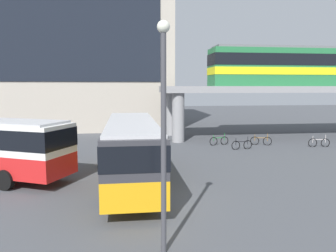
{
  "coord_description": "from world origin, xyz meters",
  "views": [
    {
      "loc": [
        -1.6,
        -13.31,
        4.94
      ],
      "look_at": [
        1.34,
        9.37,
        2.2
      ],
      "focal_mm": 34.94,
      "sensor_mm": 36.0,
      "label": 1
    }
  ],
  "objects_px": {
    "train": "(301,66)",
    "bicycle_silver": "(319,143)",
    "bus_main": "(132,145)",
    "station_building": "(38,44)",
    "bicycle_brown": "(261,141)",
    "pedestrian_near_building": "(157,141)",
    "bicycle_green": "(219,141)",
    "bicycle_black": "(242,145)"
  },
  "relations": [
    {
      "from": "station_building",
      "to": "bicycle_black",
      "type": "xyz_separation_m",
      "value": [
        19.75,
        -18.37,
        -9.82
      ]
    },
    {
      "from": "bus_main",
      "to": "bicycle_black",
      "type": "relative_size",
      "value": 6.21
    },
    {
      "from": "bus_main",
      "to": "bicycle_brown",
      "type": "xyz_separation_m",
      "value": [
        11.16,
        9.63,
        -1.63
      ]
    },
    {
      "from": "train",
      "to": "bus_main",
      "type": "xyz_separation_m",
      "value": [
        -17.09,
        -14.21,
        -4.98
      ]
    },
    {
      "from": "train",
      "to": "pedestrian_near_building",
      "type": "relative_size",
      "value": 10.52
    },
    {
      "from": "bicycle_black",
      "to": "pedestrian_near_building",
      "type": "xyz_separation_m",
      "value": [
        -6.76,
        -0.02,
        0.47
      ]
    },
    {
      "from": "bicycle_silver",
      "to": "bicycle_green",
      "type": "xyz_separation_m",
      "value": [
        -7.95,
        1.96,
        0.0
      ]
    },
    {
      "from": "train",
      "to": "bicycle_silver",
      "type": "bearing_deg",
      "value": -104.3
    },
    {
      "from": "bus_main",
      "to": "bicycle_black",
      "type": "xyz_separation_m",
      "value": [
        8.84,
        7.97,
        -1.63
      ]
    },
    {
      "from": "train",
      "to": "bicycle_brown",
      "type": "height_order",
      "value": "train"
    },
    {
      "from": "pedestrian_near_building",
      "to": "bicycle_green",
      "type": "bearing_deg",
      "value": 21.32
    },
    {
      "from": "bus_main",
      "to": "bicycle_brown",
      "type": "distance_m",
      "value": 14.83
    },
    {
      "from": "bicycle_brown",
      "to": "bicycle_green",
      "type": "xyz_separation_m",
      "value": [
        -3.56,
        0.47,
        0.0
      ]
    },
    {
      "from": "station_building",
      "to": "bicycle_silver",
      "type": "height_order",
      "value": "station_building"
    },
    {
      "from": "station_building",
      "to": "train",
      "type": "xyz_separation_m",
      "value": [
        28.01,
        -12.12,
        -3.2
      ]
    },
    {
      "from": "bicycle_black",
      "to": "bicycle_green",
      "type": "relative_size",
      "value": 1.01
    },
    {
      "from": "station_building",
      "to": "bicycle_green",
      "type": "bearing_deg",
      "value": -41.26
    },
    {
      "from": "station_building",
      "to": "bicycle_black",
      "type": "distance_m",
      "value": 28.7
    },
    {
      "from": "bicycle_brown",
      "to": "bus_main",
      "type": "bearing_deg",
      "value": -139.21
    },
    {
      "from": "bus_main",
      "to": "station_building",
      "type": "bearing_deg",
      "value": 112.51
    },
    {
      "from": "station_building",
      "to": "bus_main",
      "type": "xyz_separation_m",
      "value": [
        10.91,
        -26.33,
        -8.19
      ]
    },
    {
      "from": "bicycle_green",
      "to": "pedestrian_near_building",
      "type": "relative_size",
      "value": 1.0
    },
    {
      "from": "bicycle_silver",
      "to": "pedestrian_near_building",
      "type": "height_order",
      "value": "pedestrian_near_building"
    },
    {
      "from": "pedestrian_near_building",
      "to": "station_building",
      "type": "bearing_deg",
      "value": 125.25
    },
    {
      "from": "train",
      "to": "bicycle_black",
      "type": "xyz_separation_m",
      "value": [
        -8.25,
        -6.25,
        -6.61
      ]
    },
    {
      "from": "station_building",
      "to": "bicycle_black",
      "type": "height_order",
      "value": "station_building"
    },
    {
      "from": "bicycle_black",
      "to": "bicycle_silver",
      "type": "distance_m",
      "value": 6.71
    },
    {
      "from": "station_building",
      "to": "bicycle_silver",
      "type": "bearing_deg",
      "value": -34.51
    },
    {
      "from": "bicycle_brown",
      "to": "pedestrian_near_building",
      "type": "bearing_deg",
      "value": -169.49
    },
    {
      "from": "bicycle_silver",
      "to": "bicycle_brown",
      "type": "height_order",
      "value": "same"
    },
    {
      "from": "bicycle_green",
      "to": "pedestrian_near_building",
      "type": "bearing_deg",
      "value": -158.68
    },
    {
      "from": "train",
      "to": "bicycle_silver",
      "type": "xyz_separation_m",
      "value": [
        -1.55,
        -6.07,
        -6.61
      ]
    },
    {
      "from": "bus_main",
      "to": "pedestrian_near_building",
      "type": "relative_size",
      "value": 6.29
    },
    {
      "from": "train",
      "to": "bicycle_brown",
      "type": "relative_size",
      "value": 10.74
    },
    {
      "from": "train",
      "to": "station_building",
      "type": "bearing_deg",
      "value": 156.6
    },
    {
      "from": "train",
      "to": "bicycle_green",
      "type": "height_order",
      "value": "train"
    },
    {
      "from": "bus_main",
      "to": "bicycle_brown",
      "type": "relative_size",
      "value": 6.42
    },
    {
      "from": "pedestrian_near_building",
      "to": "bus_main",
      "type": "bearing_deg",
      "value": -104.69
    },
    {
      "from": "pedestrian_near_building",
      "to": "bicycle_black",
      "type": "bearing_deg",
      "value": 0.19
    },
    {
      "from": "station_building",
      "to": "pedestrian_near_building",
      "type": "height_order",
      "value": "station_building"
    },
    {
      "from": "train",
      "to": "bicycle_brown",
      "type": "bearing_deg",
      "value": -142.31
    },
    {
      "from": "bicycle_silver",
      "to": "pedestrian_near_building",
      "type": "bearing_deg",
      "value": -179.16
    }
  ]
}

